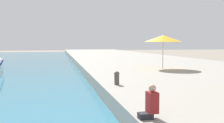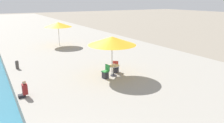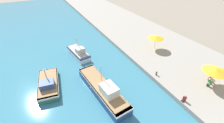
% 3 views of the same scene
% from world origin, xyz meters
% --- Properties ---
extents(quay_promenade, '(16.00, 90.00, 0.71)m').
position_xyz_m(quay_promenade, '(8.00, 37.00, 0.36)').
color(quay_promenade, gray).
rests_on(quay_promenade, ground_plane).
extents(fishing_boat_near, '(3.55, 10.56, 4.62)m').
position_xyz_m(fishing_boat_near, '(-7.86, 13.17, 0.95)').
color(fishing_boat_near, navy).
rests_on(fishing_boat_near, water_basin).
extents(fishing_boat_mid, '(3.57, 6.84, 3.23)m').
position_xyz_m(fishing_boat_mid, '(-14.27, 17.87, 0.68)').
color(fishing_boat_mid, '#33705B').
rests_on(fishing_boat_mid, water_basin).
extents(fishing_boat_far, '(3.04, 6.36, 3.88)m').
position_xyz_m(fishing_boat_far, '(-7.98, 24.19, 0.81)').
color(fishing_boat_far, white).
rests_on(fishing_boat_far, water_basin).
extents(cafe_umbrella_pink, '(3.23, 3.23, 2.72)m').
position_xyz_m(cafe_umbrella_pink, '(6.24, 7.47, 3.16)').
color(cafe_umbrella_pink, '#B7B7B7').
rests_on(cafe_umbrella_pink, quay_promenade).
extents(cafe_umbrella_white, '(3.02, 3.02, 2.65)m').
position_xyz_m(cafe_umbrella_white, '(6.18, 19.28, 3.10)').
color(cafe_umbrella_white, '#B7B7B7').
rests_on(cafe_umbrella_white, quay_promenade).
extents(cafe_table, '(0.80, 0.80, 0.74)m').
position_xyz_m(cafe_table, '(6.30, 7.36, 1.25)').
color(cafe_table, '#333338').
rests_on(cafe_table, quay_promenade).
extents(cafe_chair_left, '(0.59, 0.59, 0.91)m').
position_xyz_m(cafe_chair_left, '(6.81, 7.87, 1.04)').
color(cafe_chair_left, '#2D2D33').
rests_on(cafe_chair_left, quay_promenade).
extents(cafe_chair_right, '(0.50, 0.48, 0.91)m').
position_xyz_m(cafe_chair_right, '(5.60, 7.21, 1.04)').
color(cafe_chair_right, '#2D2D33').
rests_on(cafe_chair_right, quay_promenade).
extents(person_at_quay, '(0.50, 0.36, 0.92)m').
position_xyz_m(person_at_quay, '(0.41, 6.87, 1.12)').
color(person_at_quay, '#232328').
rests_on(person_at_quay, quay_promenade).
extents(mooring_bollard, '(0.26, 0.26, 0.65)m').
position_xyz_m(mooring_bollard, '(0.78, 12.42, 1.06)').
color(mooring_bollard, '#4C4742').
rests_on(mooring_bollard, quay_promenade).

